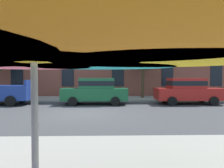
# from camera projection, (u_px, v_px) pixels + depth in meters

# --- Properties ---
(ground_plane) EXTENTS (120.00, 120.00, 0.00)m
(ground_plane) POSITION_uv_depth(u_px,v_px,m) (82.00, 114.00, 10.86)
(ground_plane) COLOR #424244
(sidewalk_far) EXTENTS (56.00, 3.60, 0.12)m
(sidewalk_far) POSITION_uv_depth(u_px,v_px,m) (91.00, 99.00, 17.65)
(sidewalk_far) COLOR #9E998E
(sidewalk_far) RESTS_ON ground
(apartment_building) EXTENTS (37.00, 12.08, 12.80)m
(apartment_building) POSITION_uv_depth(u_px,v_px,m) (96.00, 39.00, 25.61)
(apartment_building) COLOR #934C3D
(apartment_building) RESTS_ON ground
(sedan_green) EXTENTS (4.40, 1.98, 1.78)m
(sedan_green) POSITION_uv_depth(u_px,v_px,m) (96.00, 90.00, 14.54)
(sedan_green) COLOR #195933
(sedan_green) RESTS_ON ground
(sedan_red) EXTENTS (4.40, 1.98, 1.78)m
(sedan_red) POSITION_uv_depth(u_px,v_px,m) (187.00, 90.00, 14.70)
(sedan_red) COLOR #B21E19
(sedan_red) RESTS_ON ground
(street_tree_middle) EXTENTS (3.33, 3.33, 5.80)m
(street_tree_middle) POSITION_uv_depth(u_px,v_px,m) (142.00, 48.00, 17.92)
(street_tree_middle) COLOR #4C3823
(street_tree_middle) RESTS_ON ground
(patio_umbrella) EXTENTS (4.06, 3.77, 2.51)m
(patio_umbrella) POSITION_uv_depth(u_px,v_px,m) (34.00, 37.00, 1.81)
(patio_umbrella) COLOR silver
(patio_umbrella) RESTS_ON ground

